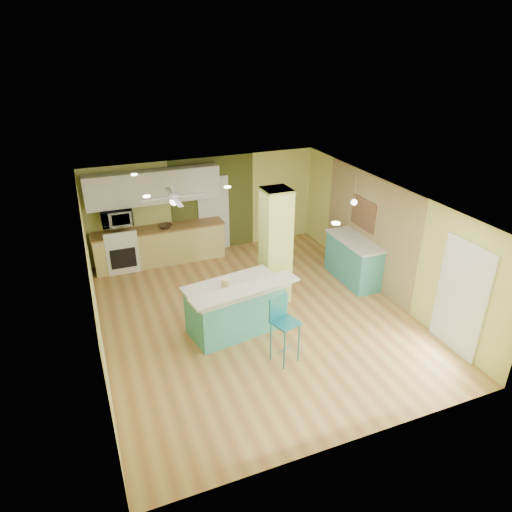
{
  "coord_description": "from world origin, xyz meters",
  "views": [
    {
      "loc": [
        -2.91,
        -7.36,
        5.19
      ],
      "look_at": [
        0.17,
        0.4,
        1.16
      ],
      "focal_mm": 32.0,
      "sensor_mm": 36.0,
      "label": 1
    }
  ],
  "objects_px": {
    "peninsula": "(236,307)",
    "bar_stool": "(282,319)",
    "canister": "(225,283)",
    "side_counter": "(354,260)",
    "fruit_bowl": "(165,226)"
  },
  "relations": [
    {
      "from": "peninsula",
      "to": "bar_stool",
      "type": "height_order",
      "value": "bar_stool"
    },
    {
      "from": "peninsula",
      "to": "canister",
      "type": "bearing_deg",
      "value": 160.66
    },
    {
      "from": "side_counter",
      "to": "canister",
      "type": "relative_size",
      "value": 8.76
    },
    {
      "from": "bar_stool",
      "to": "fruit_bowl",
      "type": "xyz_separation_m",
      "value": [
        -1.07,
        4.57,
        0.15
      ]
    },
    {
      "from": "side_counter",
      "to": "canister",
      "type": "bearing_deg",
      "value": -165.28
    },
    {
      "from": "fruit_bowl",
      "to": "canister",
      "type": "distance_m",
      "value": 3.45
    },
    {
      "from": "side_counter",
      "to": "canister",
      "type": "height_order",
      "value": "canister"
    },
    {
      "from": "fruit_bowl",
      "to": "canister",
      "type": "relative_size",
      "value": 1.8
    },
    {
      "from": "peninsula",
      "to": "side_counter",
      "type": "distance_m",
      "value": 3.36
    },
    {
      "from": "bar_stool",
      "to": "side_counter",
      "type": "height_order",
      "value": "bar_stool"
    },
    {
      "from": "peninsula",
      "to": "fruit_bowl",
      "type": "xyz_separation_m",
      "value": [
        -0.61,
        3.45,
        0.46
      ]
    },
    {
      "from": "fruit_bowl",
      "to": "canister",
      "type": "xyz_separation_m",
      "value": [
        0.42,
        -3.42,
        0.08
      ]
    },
    {
      "from": "bar_stool",
      "to": "canister",
      "type": "height_order",
      "value": "bar_stool"
    },
    {
      "from": "bar_stool",
      "to": "fruit_bowl",
      "type": "relative_size",
      "value": 3.78
    },
    {
      "from": "peninsula",
      "to": "fruit_bowl",
      "type": "bearing_deg",
      "value": 90.43
    }
  ]
}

